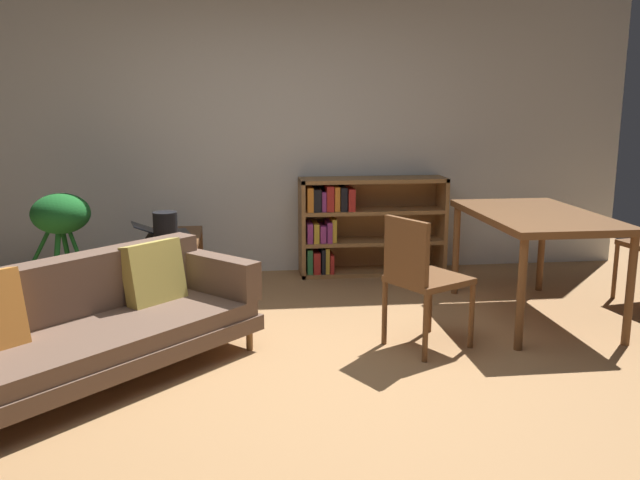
% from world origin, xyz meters
% --- Properties ---
extents(ground_plane, '(8.16, 8.16, 0.00)m').
position_xyz_m(ground_plane, '(0.00, 0.00, 0.00)').
color(ground_plane, '#A87A4C').
extents(back_wall_panel, '(6.80, 0.10, 2.70)m').
position_xyz_m(back_wall_panel, '(0.00, 2.70, 1.35)').
color(back_wall_panel, silver).
rests_on(back_wall_panel, ground_plane).
extents(fabric_couch, '(1.98, 1.96, 0.75)m').
position_xyz_m(fabric_couch, '(-1.25, 0.23, 0.35)').
color(fabric_couch, brown).
rests_on(fabric_couch, ground_plane).
extents(media_console, '(0.43, 1.02, 0.54)m').
position_xyz_m(media_console, '(-0.88, 1.71, 0.27)').
color(media_console, brown).
rests_on(media_console, ground_plane).
extents(open_laptop, '(0.50, 0.37, 0.10)m').
position_xyz_m(open_laptop, '(-0.95, 1.86, 0.56)').
color(open_laptop, '#333338').
rests_on(open_laptop, media_console).
extents(desk_speaker, '(0.19, 0.19, 0.24)m').
position_xyz_m(desk_speaker, '(-0.91, 1.56, 0.66)').
color(desk_speaker, black).
rests_on(desk_speaker, media_console).
extents(potted_floor_plant, '(0.55, 0.46, 0.89)m').
position_xyz_m(potted_floor_plant, '(-1.75, 1.84, 0.57)').
color(potted_floor_plant, brown).
rests_on(potted_floor_plant, ground_plane).
extents(dining_table, '(0.85, 1.43, 0.80)m').
position_xyz_m(dining_table, '(1.84, 1.04, 0.72)').
color(dining_table, brown).
rests_on(dining_table, ground_plane).
extents(dining_chair_near, '(0.60, 0.59, 0.89)m').
position_xyz_m(dining_chair_near, '(0.82, 0.48, 0.50)').
color(dining_chair_near, brown).
rests_on(dining_chair_near, ground_plane).
extents(bookshelf, '(1.36, 0.35, 0.91)m').
position_xyz_m(bookshelf, '(0.78, 2.50, 0.46)').
color(bookshelf, olive).
rests_on(bookshelf, ground_plane).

